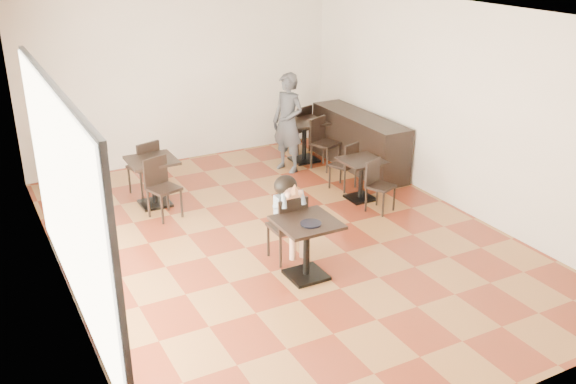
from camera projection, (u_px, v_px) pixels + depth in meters
floor at (283, 239)px, 9.29m from camera, size 6.00×8.00×0.01m
ceiling at (282, 12)px, 8.07m from camera, size 6.00×8.00×0.01m
wall_back at (183, 77)px, 11.94m from camera, size 6.00×0.01×3.20m
wall_front at (501, 258)px, 5.42m from camera, size 6.00×0.01×3.20m
wall_left at (51, 170)px, 7.38m from camera, size 0.01×8.00×3.20m
wall_right at (453, 106)px, 9.98m from camera, size 0.01×8.00×3.20m
storefront_window at (65, 200)px, 7.06m from camera, size 0.04×4.50×2.60m
child_table at (306, 249)px, 8.15m from camera, size 0.75×0.75×0.79m
child_chair at (286, 227)px, 8.57m from camera, size 0.43×0.43×0.95m
child at (286, 219)px, 8.52m from camera, size 0.43×0.60×1.20m
plate at (311, 224)px, 7.91m from camera, size 0.27×0.27×0.02m
pizza_slice at (293, 193)px, 8.20m from camera, size 0.28×0.21×0.06m
adult_patron at (288, 123)px, 11.59m from camera, size 0.64×0.77×1.81m
cafe_table_mid at (361, 180)px, 10.53m from camera, size 0.85×0.85×0.69m
cafe_table_left at (154, 182)px, 10.29m from camera, size 0.93×0.93×0.78m
cafe_table_back at (304, 141)px, 12.25m from camera, size 0.97×0.97×0.79m
chair_mid_a at (343, 165)px, 10.95m from camera, size 0.48×0.48×0.83m
chair_mid_b at (381, 187)px, 10.05m from camera, size 0.48×0.48×0.83m
chair_left_a at (143, 167)px, 10.71m from camera, size 0.53×0.53×0.94m
chair_left_b at (164, 189)px, 9.82m from camera, size 0.53×0.53×0.94m
chair_back_a at (297, 129)px, 12.73m from camera, size 0.55×0.55×0.95m
chair_back_b at (325, 144)px, 11.83m from camera, size 0.55×0.55×0.95m
service_counter at (359, 142)px, 11.88m from camera, size 0.60×2.40×1.00m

